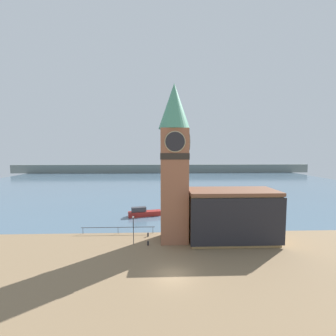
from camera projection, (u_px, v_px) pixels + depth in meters
name	position (u px, v px, depth m)	size (l,w,h in m)	color
ground_plane	(173.00, 276.00, 24.57)	(160.00, 160.00, 0.00)	#846B4C
water	(163.00, 182.00, 97.48)	(160.00, 120.00, 0.00)	slate
far_shoreline	(162.00, 169.00, 137.13)	(180.00, 3.00, 5.00)	slate
pier_railing	(118.00, 228.00, 37.09)	(12.12, 0.08, 1.09)	#333338
clock_tower	(174.00, 159.00, 33.57)	(4.65, 4.65, 23.57)	#935B42
pier_building	(232.00, 215.00, 33.97)	(13.29, 6.26, 7.84)	tan
boat_near	(143.00, 213.00, 46.97)	(6.99, 3.13, 1.96)	maroon
mooring_bollard_near	(148.00, 243.00, 32.55)	(0.26, 0.26, 0.66)	black
mooring_bollard_far	(148.00, 234.00, 35.86)	(0.25, 0.25, 0.63)	black
lamp_post	(133.00, 225.00, 32.71)	(0.32, 0.32, 4.23)	#2D2D33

